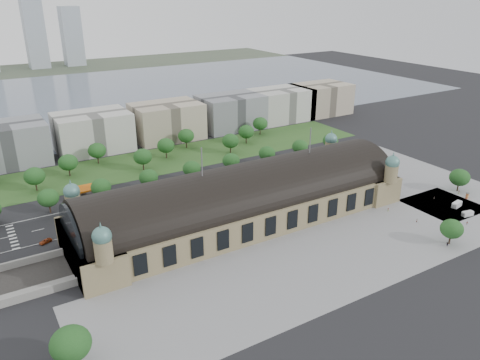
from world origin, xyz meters
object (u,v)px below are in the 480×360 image
parked_car_4 (155,218)px  pedestrian_4 (447,244)px  van_south (467,214)px  pedestrian_5 (459,192)px  traffic_car_3 (124,210)px  pedestrian_2 (434,198)px  bus_east (242,185)px  parked_car_1 (45,241)px  pedestrian_1 (417,221)px  traffic_car_2 (120,217)px  pedestrian_3 (467,223)px  petrol_station (83,190)px  parked_car_2 (121,223)px  parked_car_6 (169,215)px  bus_west (192,197)px  advertising_column (467,196)px  parked_car_0 (72,236)px  traffic_car_4 (244,184)px  pedestrian_0 (388,210)px  van_east (456,205)px  bus_mid (206,198)px  parked_car_5 (166,212)px  traffic_car_6 (315,171)px  parked_car_3 (96,232)px

parked_car_4 → pedestrian_4: 123.10m
van_south → pedestrian_5: bearing=53.0°
traffic_car_3 → pedestrian_2: size_ratio=2.94×
traffic_car_3 → bus_east: size_ratio=0.45×
parked_car_1 → pedestrian_1: size_ratio=2.94×
traffic_car_2 → pedestrian_3: size_ratio=2.93×
petrol_station → pedestrian_2: size_ratio=7.63×
traffic_car_3 → parked_car_1: size_ratio=1.03×
parked_car_1 → parked_car_2: 31.09m
parked_car_6 → pedestrian_2: bearing=30.6°
traffic_car_3 → parked_car_4: (9.09, -14.98, -0.06)m
bus_west → pedestrian_4: 114.90m
parked_car_1 → pedestrian_5: 194.65m
petrol_station → traffic_car_2: (7.31, -34.52, -2.31)m
advertising_column → pedestrian_5: (1.59, 5.60, -0.68)m
parked_car_0 → traffic_car_4: bearing=57.4°
parked_car_0 → pedestrian_0: size_ratio=2.96×
van_east → parked_car_6: bearing=142.3°
parked_car_4 → bus_mid: size_ratio=0.41×
bus_mid → van_east: bus_mid is taller
parked_car_6 → petrol_station: bearing=174.5°
pedestrian_3 → bus_east: bearing=-25.7°
pedestrian_0 → pedestrian_4: bearing=-87.1°
bus_east → advertising_column: (87.59, -68.32, -0.10)m
bus_east → van_south: size_ratio=2.17×
traffic_car_2 → parked_car_0: bearing=-77.3°
traffic_car_4 → parked_car_5: traffic_car_4 is taller
pedestrian_2 → pedestrian_3: size_ratio=1.17×
petrol_station → parked_car_1: bearing=-122.1°
van_south → pedestrian_4: 33.53m
traffic_car_4 → traffic_car_6: 44.48m
parked_car_2 → bus_east: size_ratio=0.38×
traffic_car_6 → parked_car_2: bearing=-86.3°
parked_car_5 → pedestrian_3: 133.47m
bus_west → pedestrian_2: bus_west is taller
petrol_station → pedestrian_3: size_ratio=8.92×
parked_car_4 → parked_car_6: bearing=40.5°
bus_west → bus_mid: bearing=-129.7°
van_east → parked_car_1: bearing=148.5°
pedestrian_1 → pedestrian_3: bearing=-91.8°
traffic_car_2 → parked_car_4: 15.73m
parked_car_2 → parked_car_0: bearing=-115.4°
parked_car_3 → bus_mid: bus_mid is taller
van_south → pedestrian_1: bearing=173.2°
petrol_station → bus_west: 54.98m
van_east → advertising_column: (13.12, 3.53, 0.35)m
bus_east → van_east: bearing=-130.3°
traffic_car_2 → bus_west: bearing=88.6°
advertising_column → van_south: bearing=-145.4°
petrol_station → parked_car_1: 47.58m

